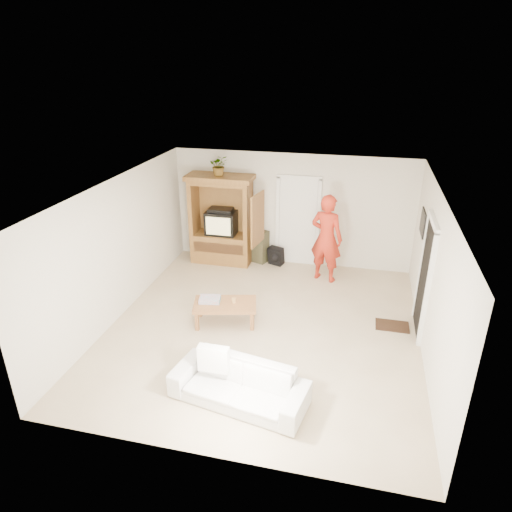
{
  "coord_description": "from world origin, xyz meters",
  "views": [
    {
      "loc": [
        1.51,
        -6.92,
        4.59
      ],
      "look_at": [
        -0.28,
        0.6,
        1.15
      ],
      "focal_mm": 32.0,
      "sensor_mm": 36.0,
      "label": 1
    }
  ],
  "objects": [
    {
      "name": "floor",
      "position": [
        0.0,
        0.0,
        0.0
      ],
      "size": [
        6.0,
        6.0,
        0.0
      ],
      "primitive_type": "plane",
      "color": "tan",
      "rests_on": "ground"
    },
    {
      "name": "ceiling",
      "position": [
        0.0,
        0.0,
        2.6
      ],
      "size": [
        6.0,
        6.0,
        0.0
      ],
      "primitive_type": "plane",
      "rotation": [
        3.14,
        0.0,
        0.0
      ],
      "color": "white",
      "rests_on": "floor"
    },
    {
      "name": "wall_back",
      "position": [
        0.0,
        3.0,
        1.3
      ],
      "size": [
        5.5,
        0.0,
        5.5
      ],
      "primitive_type": "plane",
      "rotation": [
        1.57,
        0.0,
        0.0
      ],
      "color": "silver",
      "rests_on": "floor"
    },
    {
      "name": "wall_front",
      "position": [
        0.0,
        -3.0,
        1.3
      ],
      "size": [
        5.5,
        0.0,
        5.5
      ],
      "primitive_type": "plane",
      "rotation": [
        -1.57,
        0.0,
        0.0
      ],
      "color": "silver",
      "rests_on": "floor"
    },
    {
      "name": "wall_left",
      "position": [
        -2.75,
        0.0,
        1.3
      ],
      "size": [
        0.0,
        6.0,
        6.0
      ],
      "primitive_type": "plane",
      "rotation": [
        1.57,
        0.0,
        1.57
      ],
      "color": "silver",
      "rests_on": "floor"
    },
    {
      "name": "wall_right",
      "position": [
        2.75,
        0.0,
        1.3
      ],
      "size": [
        0.0,
        6.0,
        6.0
      ],
      "primitive_type": "plane",
      "rotation": [
        1.57,
        0.0,
        -1.57
      ],
      "color": "silver",
      "rests_on": "floor"
    },
    {
      "name": "armoire",
      "position": [
        -1.58,
        2.66,
        0.91
      ],
      "size": [
        1.82,
        1.14,
        2.1
      ],
      "color": "olive",
      "rests_on": "floor"
    },
    {
      "name": "door_back",
      "position": [
        0.15,
        2.97,
        1.02
      ],
      "size": [
        0.85,
        0.05,
        2.04
      ],
      "primitive_type": "cube",
      "color": "white",
      "rests_on": "floor"
    },
    {
      "name": "doorway_right",
      "position": [
        2.73,
        0.6,
        1.02
      ],
      "size": [
        0.05,
        0.9,
        2.04
      ],
      "primitive_type": "cube",
      "color": "black",
      "rests_on": "floor"
    },
    {
      "name": "framed_picture",
      "position": [
        2.73,
        1.9,
        1.6
      ],
      "size": [
        0.03,
        0.6,
        0.48
      ],
      "primitive_type": "cube",
      "color": "black",
      "rests_on": "wall_right"
    },
    {
      "name": "doormat",
      "position": [
        2.3,
        0.6,
        0.01
      ],
      "size": [
        0.6,
        0.4,
        0.02
      ],
      "primitive_type": "cube",
      "color": "#382316",
      "rests_on": "floor"
    },
    {
      "name": "plant",
      "position": [
        -1.6,
        2.63,
        2.33
      ],
      "size": [
        0.51,
        0.48,
        0.46
      ],
      "primitive_type": "imported",
      "rotation": [
        0.0,
        0.0,
        0.36
      ],
      "color": "#4C7238",
      "rests_on": "armoire"
    },
    {
      "name": "man",
      "position": [
        0.88,
        2.24,
        0.97
      ],
      "size": [
        0.82,
        0.66,
        1.95
      ],
      "primitive_type": "imported",
      "rotation": [
        0.0,
        0.0,
        2.83
      ],
      "color": "#B12817",
      "rests_on": "floor"
    },
    {
      "name": "sofa",
      "position": [
        0.08,
        -1.94,
        0.29
      ],
      "size": [
        2.06,
        1.11,
        0.57
      ],
      "primitive_type": "imported",
      "rotation": [
        0.0,
        0.0,
        -0.18
      ],
      "color": "silver",
      "rests_on": "floor"
    },
    {
      "name": "coffee_table",
      "position": [
        -0.72,
        0.0,
        0.37
      ],
      "size": [
        1.25,
        0.87,
        0.42
      ],
      "rotation": [
        0.0,
        0.0,
        0.24
      ],
      "color": "olive",
      "rests_on": "floor"
    },
    {
      "name": "towel",
      "position": [
        -1.01,
        0.0,
        0.46
      ],
      "size": [
        0.42,
        0.34,
        0.08
      ],
      "primitive_type": "cube",
      "rotation": [
        0.0,
        0.0,
        0.18
      ],
      "color": "#F55154",
      "rests_on": "coffee_table"
    },
    {
      "name": "candle",
      "position": [
        -0.56,
        0.05,
        0.47
      ],
      "size": [
        0.08,
        0.08,
        0.1
      ],
      "primitive_type": "cylinder",
      "color": "tan",
      "rests_on": "coffee_table"
    },
    {
      "name": "backpack_black",
      "position": [
        -0.3,
        2.75,
        0.21
      ],
      "size": [
        0.39,
        0.31,
        0.42
      ],
      "primitive_type": null,
      "rotation": [
        0.0,
        0.0,
        -0.36
      ],
      "color": "black",
      "rests_on": "floor"
    },
    {
      "name": "backpack_olive",
      "position": [
        -0.74,
        2.85,
        0.39
      ],
      "size": [
        0.49,
        0.42,
        0.77
      ],
      "primitive_type": null,
      "rotation": [
        0.0,
        0.0,
        -0.36
      ],
      "color": "#47442B",
      "rests_on": "floor"
    }
  ]
}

